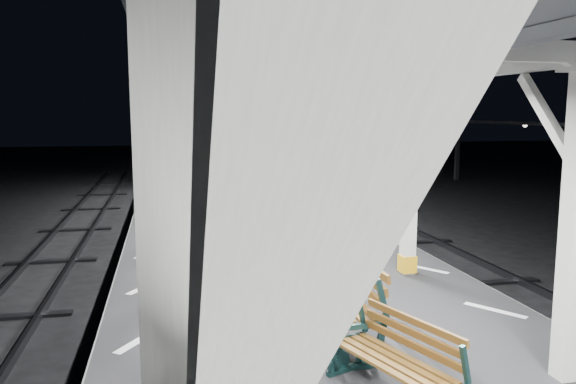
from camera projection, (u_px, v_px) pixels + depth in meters
name	position (u px, v px, depth m)	size (l,w,h in m)	color
platform	(329.00, 360.00, 7.55)	(6.00, 50.00, 1.00)	black
hazard_stripes_left	(140.00, 340.00, 6.96)	(1.00, 48.00, 0.01)	silver
hazard_stripes_right	(495.00, 310.00, 7.99)	(1.00, 48.00, 0.01)	silver
canopy	(333.00, 51.00, 6.96)	(5.40, 49.00, 4.65)	silver
bench_near	(399.00, 357.00, 5.51)	(1.00, 1.56, 0.80)	#132D2D
bench_mid	(344.00, 294.00, 7.01)	(0.73, 1.90, 1.02)	#132D2D
bench_far	(225.00, 178.00, 19.75)	(1.07, 1.82, 0.93)	#132D2D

